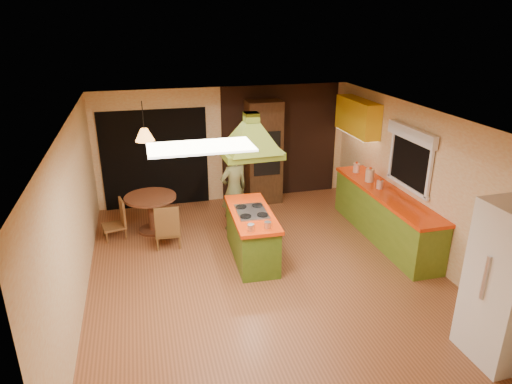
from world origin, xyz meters
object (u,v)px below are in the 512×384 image
object	(u,v)px
wall_oven	(263,152)
man	(234,190)
dining_table	(151,207)
kitchen_island	(252,234)
canister_large	(370,175)

from	to	relation	value
wall_oven	man	bearing A→B (deg)	-125.70
wall_oven	dining_table	distance (m)	2.73
man	kitchen_island	bearing A→B (deg)	71.60
wall_oven	dining_table	bearing A→B (deg)	-157.64
wall_oven	dining_table	size ratio (longest dim) A/B	2.32
man	dining_table	distance (m)	1.60
kitchen_island	man	xyz separation A→B (m)	(-0.05, 1.18, 0.38)
kitchen_island	canister_large	bearing A→B (deg)	17.42
kitchen_island	canister_large	world-z (taller)	canister_large
kitchen_island	man	distance (m)	1.24
man	dining_table	xyz separation A→B (m)	(-1.55, 0.27, -0.30)
wall_oven	canister_large	world-z (taller)	wall_oven
dining_table	canister_large	distance (m)	4.19
man	dining_table	bearing A→B (deg)	-30.62
kitchen_island	wall_oven	size ratio (longest dim) A/B	0.76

